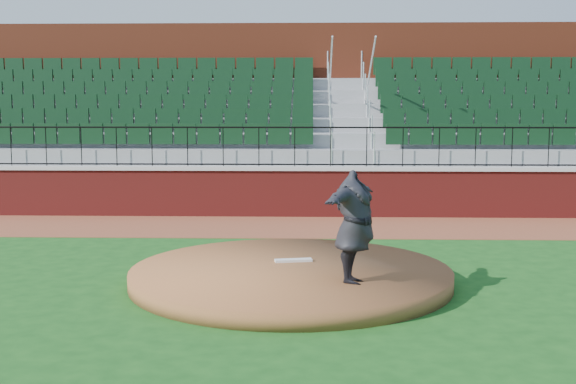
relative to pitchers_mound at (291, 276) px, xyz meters
name	(u,v)px	position (x,y,z in m)	size (l,w,h in m)	color
ground	(285,282)	(-0.09, 0.10, -0.12)	(90.00, 90.00, 0.00)	#144614
warning_track	(293,226)	(-0.09, 5.50, -0.12)	(34.00, 3.20, 0.01)	brown
field_wall	(295,193)	(-0.09, 7.10, 0.47)	(34.00, 0.35, 1.20)	maroon
wall_cap	(295,168)	(-0.09, 7.10, 1.12)	(34.00, 0.45, 0.10)	#B7B7B7
wall_railing	(295,147)	(-0.09, 7.10, 1.67)	(34.00, 0.05, 1.00)	black
seating_stands	(297,124)	(-0.09, 9.83, 2.18)	(34.00, 5.10, 4.60)	gray
concourse_wall	(298,108)	(-0.09, 12.63, 2.62)	(34.00, 0.50, 5.50)	maroon
pitchers_mound	(291,276)	(0.00, 0.00, 0.00)	(5.20, 5.20, 0.25)	brown
pitching_rubber	(293,260)	(0.03, 0.49, 0.15)	(0.63, 0.16, 0.04)	silver
pitcher	(354,227)	(0.97, -0.94, 0.97)	(2.08, 0.56, 1.69)	black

